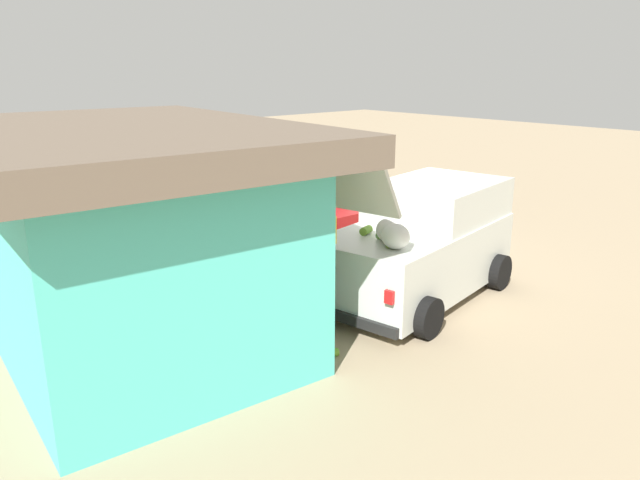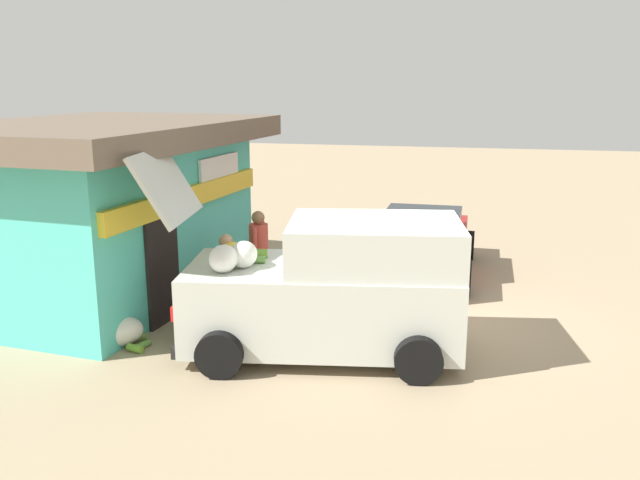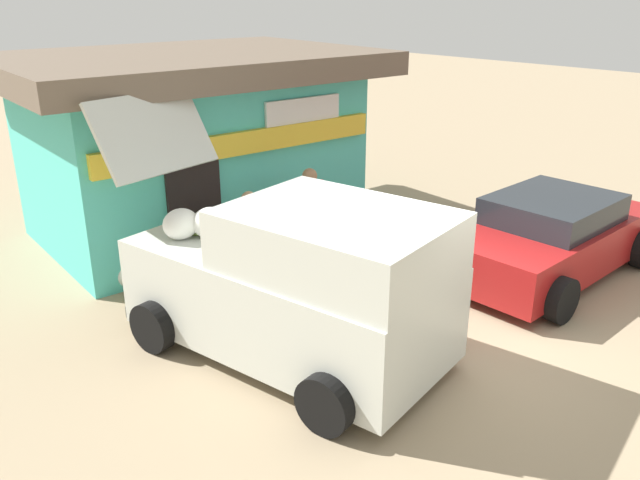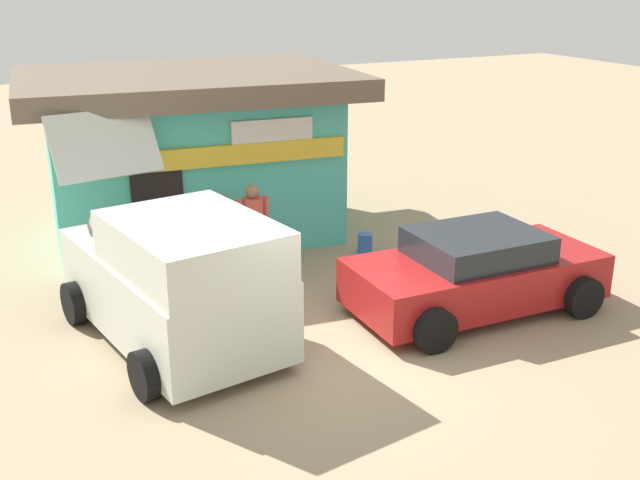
{
  "view_description": "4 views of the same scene",
  "coord_description": "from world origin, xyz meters",
  "px_view_note": "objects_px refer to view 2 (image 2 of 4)",
  "views": [
    {
      "loc": [
        -8.1,
        9.44,
        4.04
      ],
      "look_at": [
        -0.47,
        2.6,
        1.01
      ],
      "focal_mm": 33.91,
      "sensor_mm": 36.0,
      "label": 1
    },
    {
      "loc": [
        -10.82,
        -0.65,
        3.94
      ],
      "look_at": [
        0.33,
        1.96,
        1.2
      ],
      "focal_mm": 37.7,
      "sensor_mm": 36.0,
      "label": 2
    },
    {
      "loc": [
        -6.34,
        -4.0,
        4.28
      ],
      "look_at": [
        -0.14,
        2.5,
        0.76
      ],
      "focal_mm": 36.55,
      "sensor_mm": 36.0,
      "label": 3
    },
    {
      "loc": [
        -4.23,
        -8.64,
        5.1
      ],
      "look_at": [
        0.83,
        1.83,
        1.0
      ],
      "focal_mm": 43.54,
      "sensor_mm": 36.0,
      "label": 4
    }
  ],
  "objects_px": {
    "parked_sedan": "(421,244)",
    "unloaded_banana_pile": "(121,332)",
    "delivery_van": "(333,288)",
    "storefront_bar": "(103,206)",
    "customer_bending": "(235,273)",
    "paint_bucket": "(279,259)",
    "vendor_standing": "(259,250)"
  },
  "relations": [
    {
      "from": "parked_sedan",
      "to": "unloaded_banana_pile",
      "type": "bearing_deg",
      "value": 140.76
    },
    {
      "from": "delivery_van",
      "to": "parked_sedan",
      "type": "relative_size",
      "value": 1.19
    },
    {
      "from": "storefront_bar",
      "to": "customer_bending",
      "type": "distance_m",
      "value": 3.16
    },
    {
      "from": "storefront_bar",
      "to": "unloaded_banana_pile",
      "type": "xyz_separation_m",
      "value": [
        -2.16,
        -1.46,
        -1.49
      ]
    },
    {
      "from": "storefront_bar",
      "to": "delivery_van",
      "type": "bearing_deg",
      "value": -109.5
    },
    {
      "from": "storefront_bar",
      "to": "customer_bending",
      "type": "height_order",
      "value": "storefront_bar"
    },
    {
      "from": "unloaded_banana_pile",
      "to": "paint_bucket",
      "type": "height_order",
      "value": "unloaded_banana_pile"
    },
    {
      "from": "parked_sedan",
      "to": "unloaded_banana_pile",
      "type": "xyz_separation_m",
      "value": [
        -5.0,
        4.09,
        -0.41
      ]
    },
    {
      "from": "storefront_bar",
      "to": "unloaded_banana_pile",
      "type": "relative_size",
      "value": 6.92
    },
    {
      "from": "delivery_van",
      "to": "paint_bucket",
      "type": "bearing_deg",
      "value": 26.46
    },
    {
      "from": "parked_sedan",
      "to": "unloaded_banana_pile",
      "type": "distance_m",
      "value": 6.47
    },
    {
      "from": "parked_sedan",
      "to": "paint_bucket",
      "type": "xyz_separation_m",
      "value": [
        -0.3,
        2.99,
        -0.43
      ]
    },
    {
      "from": "storefront_bar",
      "to": "customer_bending",
      "type": "relative_size",
      "value": 4.45
    },
    {
      "from": "storefront_bar",
      "to": "unloaded_banana_pile",
      "type": "height_order",
      "value": "storefront_bar"
    },
    {
      "from": "customer_bending",
      "to": "storefront_bar",
      "type": "bearing_deg",
      "value": 70.66
    },
    {
      "from": "storefront_bar",
      "to": "paint_bucket",
      "type": "distance_m",
      "value": 3.91
    },
    {
      "from": "storefront_bar",
      "to": "parked_sedan",
      "type": "distance_m",
      "value": 6.32
    },
    {
      "from": "parked_sedan",
      "to": "customer_bending",
      "type": "distance_m",
      "value": 4.7
    },
    {
      "from": "customer_bending",
      "to": "unloaded_banana_pile",
      "type": "distance_m",
      "value": 1.96
    },
    {
      "from": "parked_sedan",
      "to": "vendor_standing",
      "type": "xyz_separation_m",
      "value": [
        -2.65,
        2.65,
        0.37
      ]
    },
    {
      "from": "paint_bucket",
      "to": "delivery_van",
      "type": "bearing_deg",
      "value": -153.54
    },
    {
      "from": "paint_bucket",
      "to": "parked_sedan",
      "type": "bearing_deg",
      "value": -84.35
    },
    {
      "from": "delivery_van",
      "to": "vendor_standing",
      "type": "xyz_separation_m",
      "value": [
        1.84,
        1.74,
        0.0
      ]
    },
    {
      "from": "delivery_van",
      "to": "vendor_standing",
      "type": "relative_size",
      "value": 2.79
    },
    {
      "from": "customer_bending",
      "to": "paint_bucket",
      "type": "bearing_deg",
      "value": 5.3
    },
    {
      "from": "parked_sedan",
      "to": "customer_bending",
      "type": "relative_size",
      "value": 2.66
    },
    {
      "from": "delivery_van",
      "to": "unloaded_banana_pile",
      "type": "xyz_separation_m",
      "value": [
        -0.51,
        3.18,
        -0.78
      ]
    },
    {
      "from": "storefront_bar",
      "to": "unloaded_banana_pile",
      "type": "distance_m",
      "value": 3.0
    },
    {
      "from": "parked_sedan",
      "to": "paint_bucket",
      "type": "height_order",
      "value": "parked_sedan"
    },
    {
      "from": "customer_bending",
      "to": "unloaded_banana_pile",
      "type": "relative_size",
      "value": 1.56
    },
    {
      "from": "delivery_van",
      "to": "unloaded_banana_pile",
      "type": "height_order",
      "value": "delivery_van"
    },
    {
      "from": "customer_bending",
      "to": "paint_bucket",
      "type": "distance_m",
      "value": 3.65
    }
  ]
}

